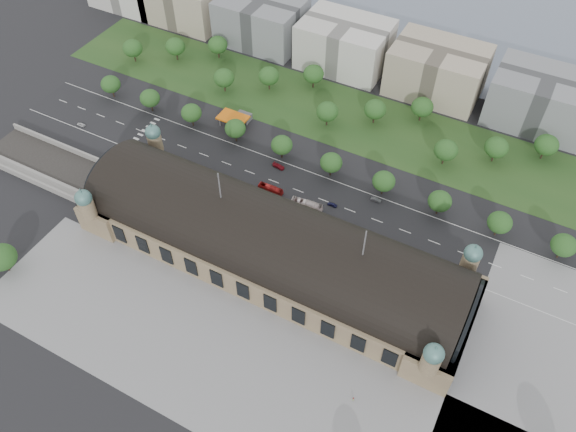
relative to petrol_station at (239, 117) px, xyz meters
The scene contains 52 objects.
ground 84.71m from the petrol_station, 50.45° to the right, with size 900.00×900.00×0.00m, color black.
station 84.98m from the petrol_station, 50.45° to the right, with size 150.00×48.40×44.30m.
track_cutting 87.79m from the petrol_station, 129.73° to the right, with size 70.00×24.00×3.10m.
plaza_south 126.63m from the petrol_station, 59.68° to the right, with size 190.00×48.00×0.12m, color gray.
plaza_east 169.97m from the petrol_station, 22.59° to the right, with size 56.00×100.00×0.12m, color gray.
road_slab 43.62m from the petrol_station, 38.82° to the right, with size 260.00×26.00×0.10m, color black.
grass_belt 47.86m from the petrol_station, 35.47° to the left, with size 300.00×45.00×0.10m, color #23471C.
petrol_station is the anchor object (origin of this frame).
office_1 102.26m from the petrol_station, 138.33° to the left, with size 45.00×32.00×24.00m, color #B3A58D.
office_2 73.13m from the petrol_station, 111.07° to the left, with size 45.00×32.00×24.00m, color gray.
office_3 72.38m from the petrol_station, 70.56° to the left, with size 45.00×32.00×24.00m, color silver.
office_4 100.64m from the petrol_station, 42.50° to the left, with size 45.00×32.00×24.00m, color #B3A58D.
office_5 141.49m from the petrol_station, 28.66° to the left, with size 45.00×32.00×24.00m, color gray.
tree_row_0 67.38m from the petrol_station, 169.47° to the right, with size 9.60×9.60×11.52m.
tree_row_1 44.08m from the petrol_station, 163.73° to the right, with size 9.60×9.60×11.52m.
tree_row_2 22.32m from the petrol_station, 145.83° to the right, with size 9.60×9.60×11.52m.
tree_row_3 14.35m from the petrol_station, 64.33° to the right, with size 9.60×9.60×11.52m.
tree_row_4 32.64m from the petrol_station, 22.33° to the right, with size 9.60×9.60×11.52m.
tree_row_5 55.47m from the petrol_station, 12.84° to the right, with size 9.60×9.60×11.52m.
tree_row_6 78.99m from the petrol_station, ahead, with size 9.60×9.60×11.52m.
tree_row_7 102.74m from the petrol_station, ahead, with size 9.60×9.60×11.52m.
tree_row_8 126.58m from the petrol_station, ahead, with size 9.60×9.60×11.52m.
tree_row_9 150.47m from the petrol_station, ahead, with size 9.60×9.60×11.52m.
tree_belt_0 78.30m from the petrol_station, 166.89° to the left, with size 10.40×10.40×12.48m.
tree_belt_1 64.57m from the petrol_station, 152.50° to the left, with size 10.40×10.40×12.48m.
tree_belt_2 56.72m from the petrol_station, 132.40° to the left, with size 10.40×10.40×12.48m.
tree_belt_3 26.54m from the petrol_station, 137.15° to the left, with size 10.40×10.40×12.48m.
tree_belt_4 30.15m from the petrol_station, 90.18° to the left, with size 10.40×10.40×12.48m.
tree_belt_5 46.08m from the petrol_station, 65.62° to the left, with size 10.40×10.40×12.48m.
tree_belt_6 42.15m from the petrol_station, 25.05° to the left, with size 10.40×10.40×12.48m.
tree_belt_7 64.40m from the petrol_station, 27.57° to the left, with size 10.40×10.40×12.48m.
tree_belt_8 86.76m from the petrol_station, 28.79° to the left, with size 10.40×10.40×12.48m.
tree_belt_9 96.68m from the petrol_station, 10.57° to the left, with size 10.40×10.40×12.48m.
tree_belt_10 117.83m from the petrol_station, 14.62° to the left, with size 10.40×10.40×12.48m.
tree_belt_11 139.39m from the petrol_station, 17.43° to the left, with size 10.40×10.40×12.48m.
tree_plaza_sw 119.51m from the petrol_station, 105.09° to the right, with size 11.00×11.00×12.73m.
traffic_car_0 75.20m from the petrol_station, 150.02° to the right, with size 1.70×4.22×1.44m, color silver.
traffic_car_2 41.65m from the petrol_station, 121.95° to the right, with size 2.33×5.06×1.41m, color black.
traffic_car_3 36.90m from the petrol_station, 30.57° to the right, with size 2.30×5.65×1.64m, color maroon.
traffic_car_4 68.50m from the petrol_station, 24.44° to the right, with size 1.65×4.11×1.40m, color #171842.
traffic_car_5 79.27m from the petrol_station, 12.68° to the right, with size 1.54×4.43×1.46m, color #52545A.
parked_car_0 43.59m from the petrol_station, 99.35° to the right, with size 1.63×4.69×1.54m, color black.
parked_car_1 44.25m from the petrol_station, 81.04° to the right, with size 2.24×4.87×1.35m, color maroon.
parked_car_2 43.23m from the petrol_station, 85.20° to the right, with size 2.30×5.67×1.65m, color #1B284E.
parked_car_3 44.34m from the petrol_station, 81.70° to the right, with size 1.55×3.84×1.31m, color #515458.
parked_car_4 44.94m from the petrol_station, 80.59° to the right, with size 1.54×4.41×1.45m, color silver.
parked_car_5 40.70m from the petrol_station, 82.41° to the right, with size 2.54×5.52×1.53m, color #9A9BA2.
parked_car_6 57.05m from the petrol_station, 50.97° to the right, with size 2.24×5.51×1.60m, color black.
bus_west 48.90m from the petrol_station, 42.92° to the right, with size 2.59×11.07×3.08m, color red.
bus_mid 63.72m from the petrol_station, 32.86° to the right, with size 3.16×13.51×3.76m, color silver.
bus_east 90.32m from the petrol_station, 24.56° to the right, with size 2.49×10.63×2.96m, color silver.
pedestrian_0 144.72m from the petrol_station, 44.33° to the right, with size 0.84×0.48×1.71m, color gray.
Camera 1 is at (65.89, -110.49, 171.90)m, focal length 35.00 mm.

